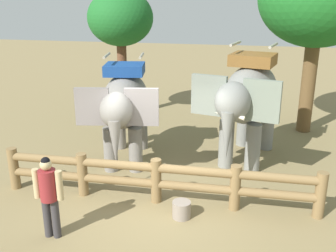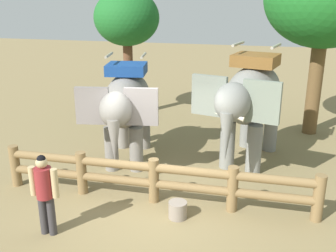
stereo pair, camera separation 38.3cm
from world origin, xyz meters
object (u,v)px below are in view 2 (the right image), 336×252
(elephant_center, at_px, (250,98))
(feed_bucket, at_px, (178,210))
(tree_far_left, at_px, (127,20))
(log_fence, at_px, (154,177))
(elephant_near_left, at_px, (126,104))
(tourist_woman_in_black, at_px, (45,189))

(elephant_center, height_order, feed_bucket, elephant_center)
(elephant_center, distance_m, feed_bucket, 4.00)
(elephant_center, xyz_separation_m, tree_far_left, (-4.74, 3.46, 1.80))
(tree_far_left, bearing_deg, log_fence, -66.05)
(elephant_near_left, bearing_deg, tourist_woman_in_black, -94.96)
(log_fence, height_order, tourist_woman_in_black, tourist_woman_in_black)
(log_fence, height_order, elephant_center, elephant_center)
(elephant_near_left, xyz_separation_m, elephant_center, (3.30, 0.80, 0.16))
(log_fence, bearing_deg, tourist_woman_in_black, -133.88)
(log_fence, distance_m, feed_bucket, 0.98)
(tourist_woman_in_black, relative_size, feed_bucket, 4.27)
(log_fence, distance_m, tree_far_left, 7.54)
(elephant_center, bearing_deg, tourist_woman_in_black, -128.31)
(log_fence, xyz_separation_m, tree_far_left, (-2.80, 6.30, 3.06))
(elephant_near_left, distance_m, tourist_woman_in_black, 3.88)
(elephant_near_left, bearing_deg, feed_bucket, -51.86)
(elephant_near_left, xyz_separation_m, tourist_woman_in_black, (-0.33, -3.80, -0.72))
(tourist_woman_in_black, height_order, tree_far_left, tree_far_left)
(tree_far_left, distance_m, feed_bucket, 8.44)
(elephant_near_left, relative_size, elephant_center, 0.91)
(log_fence, xyz_separation_m, elephant_near_left, (-1.36, 2.05, 1.10))
(log_fence, distance_m, elephant_center, 3.67)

